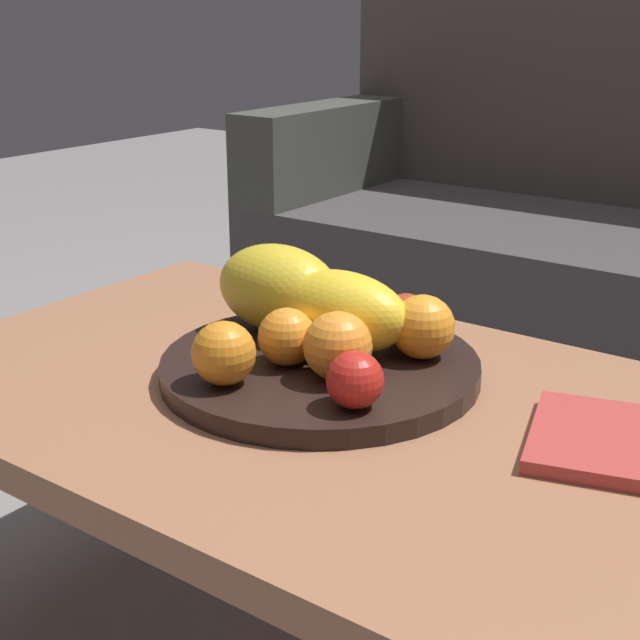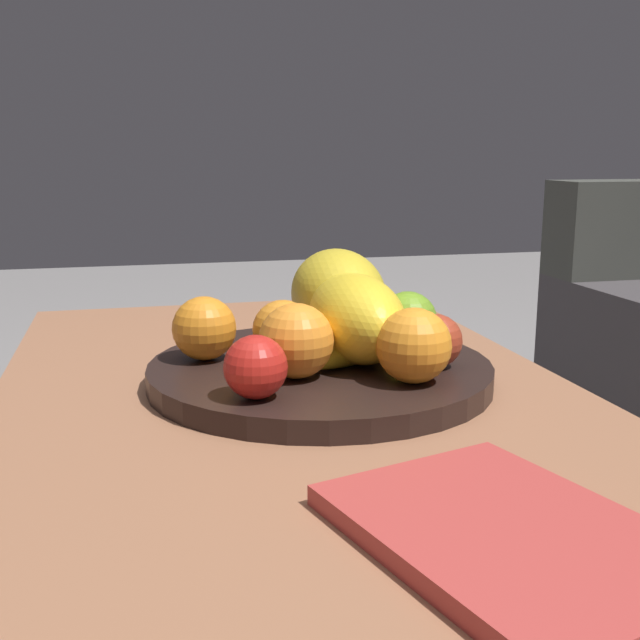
# 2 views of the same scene
# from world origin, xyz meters

# --- Properties ---
(coffee_table) EXTENTS (1.07, 0.65, 0.42)m
(coffee_table) POSITION_xyz_m (0.00, 0.00, 0.38)
(coffee_table) COLOR #9A6446
(coffee_table) RESTS_ON ground_plane
(couch) EXTENTS (1.70, 0.70, 0.90)m
(couch) POSITION_xyz_m (0.02, 1.18, 0.30)
(couch) COLOR #3E3A3C
(couch) RESTS_ON ground_plane
(fruit_bowl) EXTENTS (0.40, 0.40, 0.03)m
(fruit_bowl) POSITION_xyz_m (-0.03, 0.04, 0.43)
(fruit_bowl) COLOR black
(fruit_bowl) RESTS_ON coffee_table
(melon_large_front) EXTENTS (0.19, 0.11, 0.10)m
(melon_large_front) POSITION_xyz_m (-0.03, 0.08, 0.50)
(melon_large_front) COLOR yellow
(melon_large_front) RESTS_ON fruit_bowl
(melon_smaller_beside) EXTENTS (0.19, 0.12, 0.12)m
(melon_smaller_beside) POSITION_xyz_m (-0.13, 0.09, 0.51)
(melon_smaller_beside) COLOR gold
(melon_smaller_beside) RESTS_ON fruit_bowl
(orange_front) EXTENTS (0.08, 0.08, 0.08)m
(orange_front) POSITION_xyz_m (0.03, -0.00, 0.49)
(orange_front) COLOR orange
(orange_front) RESTS_ON fruit_bowl
(orange_left) EXTENTS (0.07, 0.07, 0.07)m
(orange_left) POSITION_xyz_m (-0.07, -0.09, 0.48)
(orange_left) COLOR orange
(orange_left) RESTS_ON fruit_bowl
(orange_right) EXTENTS (0.08, 0.08, 0.08)m
(orange_right) POSITION_xyz_m (0.07, 0.12, 0.49)
(orange_right) COLOR orange
(orange_right) RESTS_ON fruit_bowl
(orange_back) EXTENTS (0.07, 0.07, 0.07)m
(orange_back) POSITION_xyz_m (-0.05, 0.00, 0.48)
(orange_back) COLOR orange
(orange_back) RESTS_ON fruit_bowl
(apple_front) EXTENTS (0.06, 0.06, 0.06)m
(apple_front) POSITION_xyz_m (0.09, -0.05, 0.48)
(apple_front) COLOR red
(apple_front) RESTS_ON fruit_bowl
(apple_left) EXTENTS (0.06, 0.06, 0.06)m
(apple_left) POSITION_xyz_m (0.02, 0.16, 0.48)
(apple_left) COLOR #A53822
(apple_left) RESTS_ON fruit_bowl
(apple_right) EXTENTS (0.07, 0.07, 0.07)m
(apple_right) POSITION_xyz_m (-0.06, 0.16, 0.48)
(apple_right) COLOR #6E9F26
(apple_right) RESTS_ON fruit_bowl
(banana_bunch) EXTENTS (0.15, 0.16, 0.06)m
(banana_bunch) POSITION_xyz_m (-0.02, 0.07, 0.47)
(banana_bunch) COLOR gold
(banana_bunch) RESTS_ON fruit_bowl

